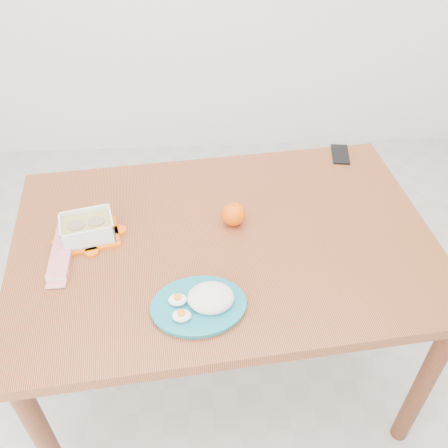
{
  "coord_description": "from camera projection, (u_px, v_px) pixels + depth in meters",
  "views": [
    {
      "loc": [
        -0.11,
        -1.04,
        1.85
      ],
      "look_at": [
        -0.05,
        0.09,
        0.81
      ],
      "focal_mm": 40.0,
      "sensor_mm": 36.0,
      "label": 1
    }
  ],
  "objects": [
    {
      "name": "orange_fruit",
      "position": [
        234.0,
        214.0,
        1.61
      ],
      "size": [
        0.08,
        0.08,
        0.08
      ],
      "primitive_type": "sphere",
      "color": "#EF5404",
      "rests_on": "dining_table"
    },
    {
      "name": "candy_bar",
      "position": [
        62.0,
        250.0,
        1.52
      ],
      "size": [
        0.07,
        0.24,
        0.02
      ],
      "primitive_type": "cube",
      "rotation": [
        0.0,
        0.0,
        1.6
      ],
      "color": "red",
      "rests_on": "dining_table"
    },
    {
      "name": "ground",
      "position": [
        237.0,
        385.0,
        2.02
      ],
      "size": [
        3.5,
        3.5,
        0.0
      ],
      "primitive_type": "plane",
      "color": "#B7B7B2",
      "rests_on": "ground"
    },
    {
      "name": "rice_plate",
      "position": [
        202.0,
        302.0,
        1.36
      ],
      "size": [
        0.29,
        0.29,
        0.07
      ],
      "rotation": [
        0.0,
        0.0,
        0.11
      ],
      "color": "#187988",
      "rests_on": "dining_table"
    },
    {
      "name": "food_container",
      "position": [
        88.0,
        229.0,
        1.56
      ],
      "size": [
        0.21,
        0.18,
        0.08
      ],
      "rotation": [
        0.0,
        0.0,
        0.23
      ],
      "color": "#FF6407",
      "rests_on": "dining_table"
    },
    {
      "name": "smartphone",
      "position": [
        340.0,
        154.0,
        1.92
      ],
      "size": [
        0.08,
        0.13,
        0.01
      ],
      "primitive_type": "cube",
      "rotation": [
        0.0,
        0.0,
        -0.14
      ],
      "color": "black",
      "rests_on": "dining_table"
    },
    {
      "name": "dining_table",
      "position": [
        224.0,
        257.0,
        1.64
      ],
      "size": [
        1.41,
        1.02,
        0.75
      ],
      "rotation": [
        0.0,
        0.0,
        0.1
      ],
      "color": "#9A542B",
      "rests_on": "ground"
    }
  ]
}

